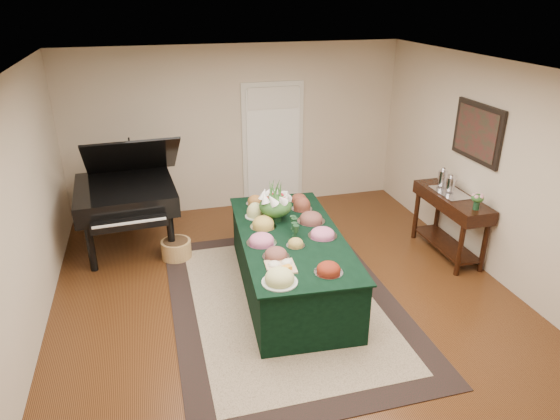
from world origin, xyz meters
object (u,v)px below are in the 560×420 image
object	(u,v)px
floral_centerpiece	(275,202)
grand_piano	(126,194)
mahogany_sideboard	(451,209)
buffet_table	(290,262)

from	to	relation	value
floral_centerpiece	grand_piano	bearing A→B (deg)	145.08
grand_piano	mahogany_sideboard	bearing A→B (deg)	-18.02
grand_piano	mahogany_sideboard	xyz separation A→B (m)	(4.30, -1.40, -0.13)
buffet_table	grand_piano	world-z (taller)	grand_piano
grand_piano	mahogany_sideboard	distance (m)	4.52
floral_centerpiece	mahogany_sideboard	distance (m)	2.49
buffet_table	grand_piano	distance (m)	2.61
buffet_table	floral_centerpiece	world-z (taller)	floral_centerpiece
mahogany_sideboard	grand_piano	bearing A→B (deg)	161.98
buffet_table	grand_piano	xyz separation A→B (m)	(-1.91, 1.72, 0.44)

